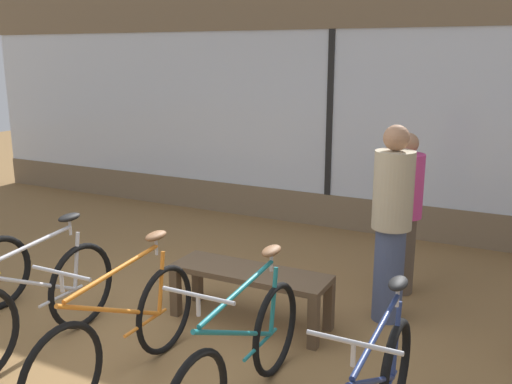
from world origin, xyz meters
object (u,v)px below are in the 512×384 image
bicycle_left (35,305)px  bicycle_center (121,333)px  customer_near_rack (404,211)px  bicycle_right (242,357)px  display_bench (250,280)px  customer_by_window (392,220)px

bicycle_left → bicycle_center: bearing=-2.9°
customer_near_rack → bicycle_right: bearing=-101.1°
bicycle_center → display_bench: size_ratio=1.27×
bicycle_left → bicycle_right: bearing=1.9°
display_bench → customer_by_window: size_ratio=0.81×
bicycle_right → display_bench: 1.27m
bicycle_left → display_bench: 1.75m
customer_by_window → bicycle_center: bearing=-127.2°
bicycle_center → customer_by_window: 2.40m
customer_by_window → customer_near_rack: bearing=93.4°
bicycle_right → display_bench: (-0.54, 1.15, 0.01)m
bicycle_center → customer_near_rack: 2.90m
customer_near_rack → customer_by_window: customer_by_window is taller
bicycle_center → display_bench: bearing=73.8°
display_bench → customer_near_rack: (1.01, 1.26, 0.43)m
bicycle_right → customer_by_window: (0.51, 1.76, 0.53)m
customer_by_window → bicycle_right: bearing=-106.3°
customer_near_rack → customer_by_window: bearing=-86.6°
customer_near_rack → bicycle_center: bearing=-118.7°
display_bench → bicycle_right: bearing=-65.1°
bicycle_right → customer_near_rack: size_ratio=1.12×
bicycle_center → bicycle_left: bearing=177.1°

